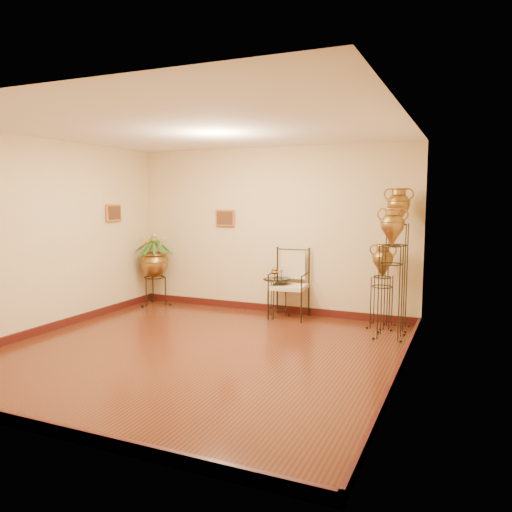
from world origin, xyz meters
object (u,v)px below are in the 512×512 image
at_px(amphora_tall, 397,257).
at_px(planter_urn, 154,260).
at_px(amphora_mid, 391,272).
at_px(armchair, 289,284).
at_px(side_table, 277,297).

bearing_deg(amphora_tall, planter_urn, 179.90).
xyz_separation_m(amphora_tall, amphora_mid, (0.00, -0.53, -0.15)).
bearing_deg(planter_urn, armchair, 0.00).
xyz_separation_m(amphora_tall, planter_urn, (-4.30, 0.01, -0.26)).
xyz_separation_m(amphora_mid, armchair, (-1.69, 0.54, -0.37)).
distance_m(planter_urn, armchair, 2.63).
height_order(amphora_tall, armchair, amphora_tall).
relative_size(amphora_tall, amphora_mid, 1.15).
bearing_deg(side_table, planter_urn, -179.98).
bearing_deg(planter_urn, side_table, 0.02).
relative_size(planter_urn, armchair, 1.31).
bearing_deg(armchair, amphora_mid, -21.89).
distance_m(amphora_tall, amphora_mid, 0.55).
xyz_separation_m(planter_urn, side_table, (2.40, 0.00, -0.49)).
bearing_deg(planter_urn, amphora_mid, -7.10).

